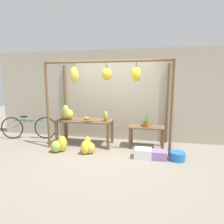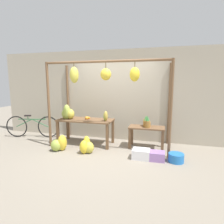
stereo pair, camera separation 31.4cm
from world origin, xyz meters
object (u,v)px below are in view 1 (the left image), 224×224
Objects in this scene: pineapple_cluster at (147,122)px; papaya_pile at (106,116)px; orange_pile at (86,118)px; fruit_crate_purple at (158,155)px; blue_bucket at (177,156)px; parked_bicycle at (29,127)px; banana_pile_ground_left at (60,145)px; banana_pile_on_table at (67,114)px; banana_pile_ground_right at (88,147)px; fruit_crate_white at (143,153)px.

papaya_pile reaches higher than pineapple_cluster.
fruit_crate_purple is at bearing -19.11° from orange_pile.
orange_pile is 2.65m from blue_bucket.
pineapple_cluster is 0.19× the size of parked_bicycle.
banana_pile_ground_left is at bearing -29.85° from parked_bicycle.
papaya_pile reaches higher than orange_pile.
banana_pile_on_table reaches higher than orange_pile.
banana_pile_on_table is at bearing 96.99° from banana_pile_ground_left.
papaya_pile is at bearing -169.69° from pineapple_cluster.
banana_pile_ground_left is at bearing -83.01° from banana_pile_on_table.
papaya_pile is 1.74m from fruit_crate_purple.
pineapple_cluster is at bearing 4.35° from banana_pile_on_table.
pineapple_cluster is at bearing 3.72° from orange_pile.
orange_pile is 1.07m from banana_pile_ground_left.
banana_pile_on_table is at bearing 166.20° from fruit_crate_purple.
banana_pile_ground_right is at bearing 179.74° from fruit_crate_purple.
fruit_crate_purple is (0.36, -0.01, -0.01)m from fruit_crate_white.
banana_pile_ground_right is 1.53× the size of papaya_pile.
pineapple_cluster is 0.96× the size of blue_bucket.
banana_pile_ground_right is 2.44m from parked_bicycle.
pineapple_cluster is 1.15m from papaya_pile.
papaya_pile reaches higher than parked_bicycle.
parked_bicycle reaches higher than fruit_crate_white.
pineapple_cluster is at bearing -0.63° from parked_bicycle.
papaya_pile is at bearing -1.44° from banana_pile_on_table.
pineapple_cluster is 0.74× the size of banana_pile_ground_left.
blue_bucket is at bearing 0.29° from banana_pile_ground_right.
papaya_pile is at bearing -5.35° from parked_bicycle.
banana_pile_on_table is 1.10× the size of fruit_crate_white.
papaya_pile reaches higher than fruit_crate_purple.
fruit_crate_purple is at bearing 0.36° from banana_pile_ground_left.
papaya_pile is (1.10, 0.63, 0.71)m from banana_pile_ground_left.
fruit_crate_purple reaches higher than blue_bucket.
banana_pile_on_table is 1.18m from papaya_pile.
orange_pile is 1.72m from pineapple_cluster.
parked_bicycle is 4.15m from fruit_crate_purple.
blue_bucket is at bearing -10.58° from parked_bicycle.
banana_pile_ground_left is 2.53m from fruit_crate_purple.
banana_pile_ground_left is (0.08, -0.66, -0.73)m from banana_pile_on_table.
orange_pile is 0.37× the size of fruit_crate_white.
parked_bicycle is (-3.69, 0.85, 0.26)m from fruit_crate_white.
banana_pile_ground_left is at bearing -179.33° from blue_bucket.
orange_pile is at bearing -176.28° from pineapple_cluster.
parked_bicycle is 4.73× the size of fruit_crate_purple.
banana_pile_ground_left reaches higher than fruit_crate_purple.
fruit_crate_white is (2.25, -0.63, -0.79)m from banana_pile_on_table.
fruit_crate_white reaches higher than blue_bucket.
banana_pile_on_table is at bearing 164.22° from fruit_crate_white.
pineapple_cluster is at bearing 133.19° from blue_bucket.
parked_bicycle is at bearing 169.42° from blue_bucket.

